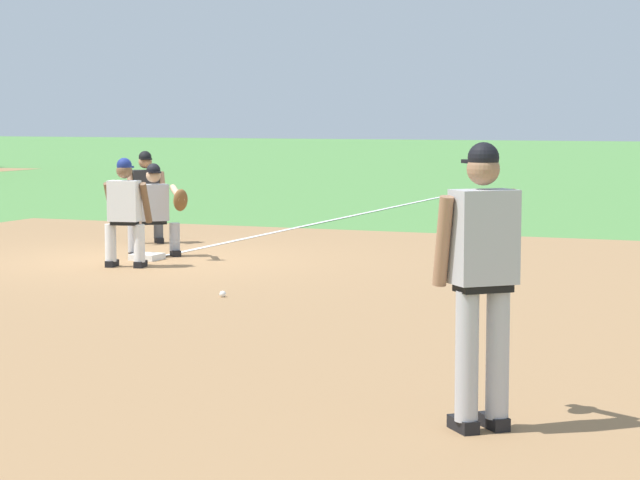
% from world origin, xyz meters
% --- Properties ---
extents(ground_plane, '(160.00, 160.00, 0.00)m').
position_xyz_m(ground_plane, '(0.00, 0.00, 0.00)').
color(ground_plane, '#518942').
extents(infield_dirt_patch, '(18.00, 18.00, 0.01)m').
position_xyz_m(infield_dirt_patch, '(-3.73, -3.39, 0.00)').
color(infield_dirt_patch, '#9E754C').
rests_on(infield_dirt_patch, ground).
extents(foul_line_stripe, '(17.67, 0.10, 0.00)m').
position_xyz_m(foul_line_stripe, '(8.84, 0.00, 0.01)').
color(foul_line_stripe, white).
rests_on(foul_line_stripe, ground).
extents(first_base_bag, '(0.38, 0.38, 0.09)m').
position_xyz_m(first_base_bag, '(0.00, 0.00, 0.04)').
color(first_base_bag, white).
rests_on(first_base_bag, ground).
extents(baseball, '(0.07, 0.07, 0.07)m').
position_xyz_m(baseball, '(-2.80, -2.59, 0.04)').
color(baseball, white).
rests_on(baseball, ground).
extents(pitcher, '(0.85, 0.56, 1.86)m').
position_xyz_m(pitcher, '(-7.41, -6.77, 1.06)').
color(pitcher, black).
rests_on(pitcher, ground).
extents(first_baseman, '(0.76, 1.08, 1.34)m').
position_xyz_m(first_baseman, '(0.33, 0.03, 0.73)').
color(first_baseman, black).
rests_on(first_baseman, ground).
extents(baserunner, '(0.52, 0.64, 1.46)m').
position_xyz_m(baserunner, '(-0.85, -0.17, 0.79)').
color(baserunner, black).
rests_on(baserunner, ground).
extents(umpire, '(0.66, 0.68, 1.46)m').
position_xyz_m(umpire, '(1.95, 1.14, 0.79)').
color(umpire, black).
rests_on(umpire, ground).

